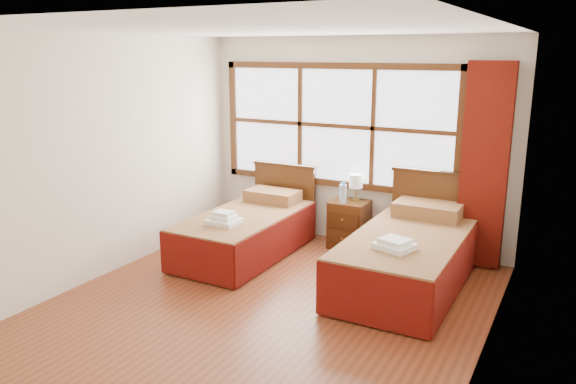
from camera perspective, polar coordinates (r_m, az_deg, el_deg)
The scene contains 15 objects.
floor at distance 5.56m, azimuth -2.35°, elevation -11.61°, with size 4.50×4.50×0.00m, color brown.
ceiling at distance 5.02m, azimuth -2.65°, elevation 16.24°, with size 4.50×4.50×0.00m, color white.
wall_back at distance 7.13m, azimuth 6.82°, elevation 5.02°, with size 4.00×4.00×0.00m, color silver.
wall_left at distance 6.37m, azimuth -18.17°, elevation 3.34°, with size 4.50×4.50×0.00m, color silver.
wall_right at distance 4.48m, azimuth 20.08°, elevation -1.14°, with size 4.50×4.50×0.00m, color silver.
window at distance 7.16m, azimuth 4.88°, elevation 6.72°, with size 3.16×0.06×1.56m.
curtain at distance 6.60m, azimuth 19.34°, elevation 2.46°, with size 0.50×0.16×2.30m, color #601209.
bed_left at distance 6.87m, azimuth -4.13°, elevation -3.91°, with size 0.99×2.01×0.96m.
bed_right at distance 6.07m, azimuth 12.16°, elevation -6.34°, with size 1.09×2.11×1.06m.
nightstand at distance 7.10m, azimuth 6.22°, elevation -3.29°, with size 0.45×0.44×0.60m.
towels_left at distance 6.40m, azimuth -6.53°, elevation -2.72°, with size 0.34×0.30×0.14m.
towels_right at distance 5.50m, azimuth 10.78°, elevation -5.25°, with size 0.42×0.39×0.10m.
lamp at distance 7.03m, azimuth 6.91°, elevation 1.02°, with size 0.17×0.17×0.33m.
bottle_near at distance 7.01m, azimuth 5.45°, elevation -0.06°, with size 0.06×0.06×0.23m.
bottle_far at distance 6.93m, azimuth 5.69°, elevation -0.13°, with size 0.07×0.07×0.26m.
Camera 1 is at (2.57, -4.30, 2.41)m, focal length 35.00 mm.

